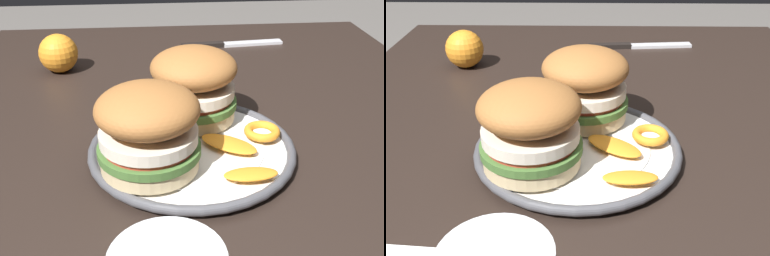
{
  "view_description": "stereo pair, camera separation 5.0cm",
  "coord_description": "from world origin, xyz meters",
  "views": [
    {
      "loc": [
        -0.43,
        0.06,
        1.06
      ],
      "look_at": [
        0.05,
        0.02,
        0.79
      ],
      "focal_mm": 41.22,
      "sensor_mm": 36.0,
      "label": 1
    },
    {
      "loc": [
        -0.44,
        0.01,
        1.06
      ],
      "look_at": [
        0.05,
        0.02,
        0.79
      ],
      "focal_mm": 41.22,
      "sensor_mm": 36.0,
      "label": 2
    }
  ],
  "objects": [
    {
      "name": "dining_table",
      "position": [
        0.0,
        0.0,
        0.64
      ],
      "size": [
        1.26,
        0.86,
        0.75
      ],
      "color": "black",
      "rests_on": "ground"
    },
    {
      "name": "dinner_plate",
      "position": [
        0.05,
        0.02,
        0.76
      ],
      "size": [
        0.26,
        0.26,
        0.02
      ],
      "color": "white",
      "rests_on": "dining_table"
    },
    {
      "name": "sandwich_half_left",
      "position": [
        -0.0,
        0.08,
        0.82
      ],
      "size": [
        0.16,
        0.16,
        0.1
      ],
      "color": "beige",
      "rests_on": "dinner_plate"
    },
    {
      "name": "sandwich_half_right",
      "position": [
        0.12,
        0.01,
        0.82
      ],
      "size": [
        0.16,
        0.16,
        0.1
      ],
      "color": "beige",
      "rests_on": "dinner_plate"
    },
    {
      "name": "orange_peel_curled",
      "position": [
        0.06,
        -0.07,
        0.77
      ],
      "size": [
        0.06,
        0.06,
        0.01
      ],
      "color": "orange",
      "rests_on": "dinner_plate"
    },
    {
      "name": "orange_peel_strip_long",
      "position": [
        -0.03,
        -0.04,
        0.77
      ],
      "size": [
        0.03,
        0.06,
        0.01
      ],
      "color": "orange",
      "rests_on": "dinner_plate"
    },
    {
      "name": "orange_peel_strip_short",
      "position": [
        0.03,
        -0.02,
        0.77
      ],
      "size": [
        0.07,
        0.08,
        0.01
      ],
      "color": "orange",
      "rests_on": "dinner_plate"
    },
    {
      "name": "whole_orange",
      "position": [
        0.35,
        0.24,
        0.78
      ],
      "size": [
        0.07,
        0.07,
        0.07
      ],
      "primitive_type": "sphere",
      "color": "orange",
      "rests_on": "dining_table"
    },
    {
      "name": "table_knife",
      "position": [
        0.47,
        -0.09,
        0.75
      ],
      "size": [
        0.04,
        0.22,
        0.01
      ],
      "color": "silver",
      "rests_on": "dining_table"
    }
  ]
}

